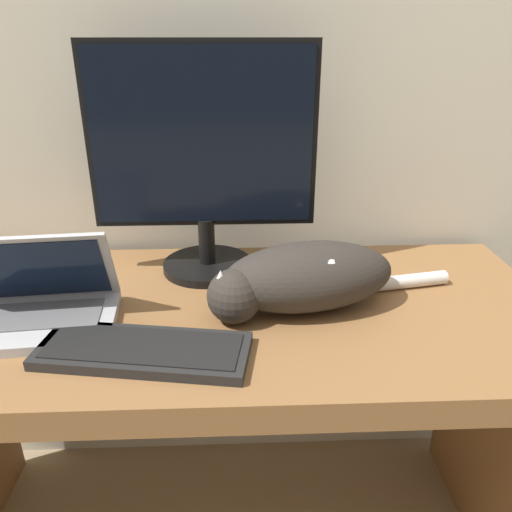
% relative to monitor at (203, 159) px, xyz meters
% --- Properties ---
extents(wall_back, '(6.40, 0.06, 2.60)m').
position_rel_monitor_xyz_m(wall_back, '(0.04, 0.19, 0.28)').
color(wall_back, beige).
rests_on(wall_back, ground_plane).
extents(desk, '(1.45, 0.64, 0.74)m').
position_rel_monitor_xyz_m(desk, '(0.04, -0.19, -0.43)').
color(desk, olive).
rests_on(desk, ground_plane).
extents(monitor, '(0.52, 0.22, 0.53)m').
position_rel_monitor_xyz_m(monitor, '(0.00, 0.00, 0.00)').
color(monitor, black).
rests_on(monitor, desk).
extents(laptop, '(0.34, 0.23, 0.20)m').
position_rel_monitor_xyz_m(laptop, '(-0.34, -0.25, -0.24)').
color(laptop, '#B7B7BC').
rests_on(laptop, desk).
extents(external_keyboard, '(0.40, 0.20, 0.02)m').
position_rel_monitor_xyz_m(external_keyboard, '(-0.10, -0.37, -0.27)').
color(external_keyboard, black).
rests_on(external_keyboard, desk).
extents(cat, '(0.55, 0.24, 0.14)m').
position_rel_monitor_xyz_m(cat, '(0.21, -0.20, -0.20)').
color(cat, '#332D28').
rests_on(cat, desk).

